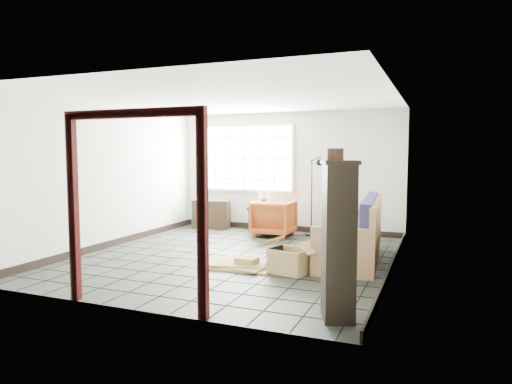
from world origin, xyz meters
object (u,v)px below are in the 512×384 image
at_px(futon_sofa, 355,237).
at_px(side_table, 262,211).
at_px(armchair, 274,216).
at_px(tall_shelf, 339,239).

relative_size(futon_sofa, side_table, 4.33).
bearing_deg(armchair, tall_shelf, 117.59).
distance_m(futon_sofa, tall_shelf, 2.74).
height_order(side_table, tall_shelf, tall_shelf).
bearing_deg(tall_shelf, futon_sofa, 75.51).
distance_m(armchair, side_table, 0.53).
bearing_deg(futon_sofa, tall_shelf, -88.51).
bearing_deg(tall_shelf, side_table, 99.17).
bearing_deg(side_table, futon_sofa, -39.11).
xyz_separation_m(side_table, tall_shelf, (2.61, -4.58, 0.39)).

